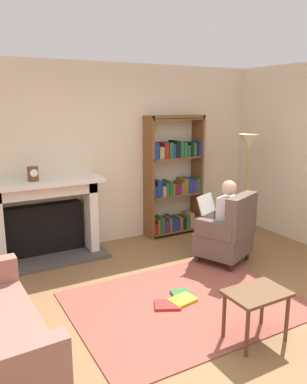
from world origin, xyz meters
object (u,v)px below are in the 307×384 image
(mantel_clock, at_px, (33,174))
(side_table, at_px, (256,299))
(seated_reader, at_px, (221,217))
(floor_lamp, at_px, (249,151))
(armchair_reading, at_px, (228,233))
(fireplace, at_px, (45,217))
(bookshelf, at_px, (174,179))

(mantel_clock, height_order, side_table, mantel_clock)
(seated_reader, relative_size, floor_lamp, 0.69)
(mantel_clock, xyz_separation_m, armchair_reading, (2.24, -1.25, -0.80))
(fireplace, bearing_deg, floor_lamp, -13.65)
(fireplace, xyz_separation_m, bookshelf, (2.11, 0.03, 0.33))
(floor_lamp, bearing_deg, fireplace, 166.35)
(mantel_clock, xyz_separation_m, seated_reader, (2.20, -1.14, -0.61))
(bookshelf, relative_size, side_table, 3.45)
(mantel_clock, height_order, seated_reader, mantel_clock)
(side_table, bearing_deg, floor_lamp, 50.08)
(armchair_reading, distance_m, floor_lamp, 1.46)
(armchair_reading, xyz_separation_m, seated_reader, (-0.05, 0.11, 0.20))
(bookshelf, distance_m, seated_reader, 1.32)
(bookshelf, bearing_deg, armchair_reading, -90.24)
(fireplace, xyz_separation_m, armchair_reading, (2.10, -1.35, -0.17))
(mantel_clock, bearing_deg, armchair_reading, -29.17)
(mantel_clock, bearing_deg, floor_lamp, -11.23)
(side_table, distance_m, floor_lamp, 2.94)
(seated_reader, bearing_deg, bookshelf, -116.13)
(bookshelf, bearing_deg, seated_reader, -92.38)
(floor_lamp, bearing_deg, bookshelf, 138.85)
(bookshelf, xyz_separation_m, floor_lamp, (0.86, -0.75, 0.48))
(fireplace, bearing_deg, armchair_reading, -32.83)
(mantel_clock, distance_m, seated_reader, 2.55)
(armchair_reading, distance_m, seated_reader, 0.23)
(mantel_clock, distance_m, bookshelf, 2.27)
(mantel_clock, bearing_deg, bookshelf, 3.45)
(mantel_clock, xyz_separation_m, floor_lamp, (3.11, -0.62, 0.18))
(fireplace, relative_size, armchair_reading, 1.62)
(fireplace, bearing_deg, bookshelf, 0.91)
(seated_reader, bearing_deg, fireplace, -55.04)
(fireplace, xyz_separation_m, seated_reader, (2.05, -1.25, 0.02))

